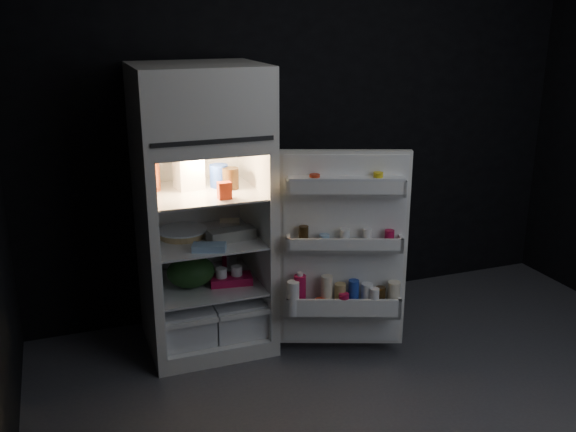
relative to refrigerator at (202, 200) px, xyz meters
name	(u,v)px	position (x,y,z in m)	size (l,w,h in m)	color
floor	(428,427)	(0.86, -1.32, -0.96)	(4.00, 3.40, 0.00)	#4B4B50
wall_back	(308,120)	(0.86, 0.38, 0.39)	(4.00, 0.00, 2.70)	black
refrigerator	(202,200)	(0.00, 0.00, 0.00)	(0.76, 0.71, 1.78)	white
fridge_door	(343,256)	(0.73, -0.51, -0.28)	(0.74, 0.43, 1.22)	white
milk_jug	(188,169)	(-0.06, 0.05, 0.19)	(0.15, 0.15, 0.24)	white
mayo_jar	(219,176)	(0.12, 0.02, 0.14)	(0.11, 0.11, 0.14)	#1D3A9E
jam_jar	(231,178)	(0.18, -0.05, 0.14)	(0.10, 0.10, 0.13)	black
amber_bottle	(153,173)	(-0.27, 0.07, 0.18)	(0.08, 0.08, 0.22)	#AB451B
small_carton	(224,191)	(0.08, -0.26, 0.12)	(0.08, 0.06, 0.10)	red
egg_carton	(232,235)	(0.15, -0.14, -0.19)	(0.29, 0.11, 0.07)	gray
pie	(182,234)	(-0.13, 0.02, -0.21)	(0.28, 0.28, 0.04)	tan
flat_package	(209,247)	(-0.03, -0.28, -0.21)	(0.19, 0.10, 0.04)	#85AACD
wrapped_pkg	(230,224)	(0.20, 0.09, -0.20)	(0.13, 0.11, 0.05)	beige
produce_bag	(191,272)	(-0.10, -0.07, -0.43)	(0.30, 0.25, 0.20)	#193815
yogurt_tray	(231,280)	(0.14, -0.12, -0.50)	(0.26, 0.14, 0.05)	#A90E3A
small_can_red	(227,260)	(0.19, 0.16, -0.48)	(0.06, 0.06, 0.09)	#A90E3A
small_can_silver	(232,262)	(0.21, 0.13, -0.48)	(0.07, 0.07, 0.09)	silver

